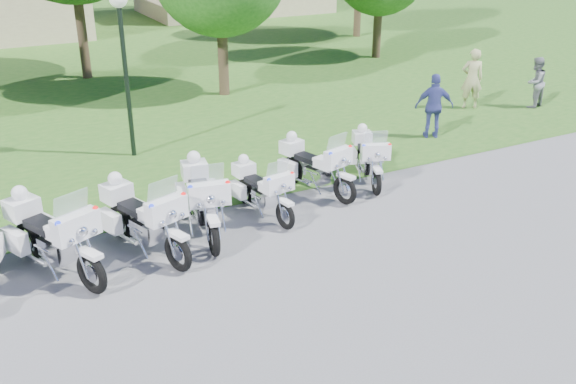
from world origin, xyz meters
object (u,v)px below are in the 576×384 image
motorcycle_5 (314,165)px  motorcycle_1 (51,235)px  motorcycle_2 (142,217)px  motorcycle_4 (261,188)px  bystander_a (472,79)px  motorcycle_3 (202,197)px  bystander_b (535,83)px  bystander_c (434,106)px  motorcycle_6 (368,156)px  lamp_post (122,33)px

motorcycle_5 → motorcycle_1: bearing=-6.2°
motorcycle_2 → motorcycle_1: bearing=-18.2°
motorcycle_4 → bystander_a: size_ratio=1.08×
motorcycle_3 → bystander_b: (12.74, 3.29, 0.10)m
motorcycle_4 → bystander_b: (11.38, 3.15, 0.23)m
motorcycle_2 → motorcycle_3: (1.31, 0.30, 0.01)m
motorcycle_2 → bystander_a: bearing=-178.6°
motorcycle_2 → bystander_c: bearing=177.7°
motorcycle_2 → motorcycle_6: (5.74, 0.96, -0.10)m
motorcycle_6 → bystander_a: bystander_a is taller
motorcycle_2 → bystander_a: size_ratio=1.27×
motorcycle_1 → lamp_post: lamp_post is taller
motorcycle_3 → motorcycle_5: motorcycle_3 is taller
motorcycle_6 → lamp_post: (-4.51, 4.26, 2.58)m
motorcycle_4 → motorcycle_6: size_ratio=1.01×
bystander_b → bystander_c: (-4.90, -0.88, 0.09)m
motorcycle_4 → bystander_a: (9.49, 4.04, 0.38)m
motorcycle_4 → motorcycle_6: 3.11m
bystander_b → motorcycle_4: bearing=1.2°
motorcycle_2 → bystander_b: 14.50m
motorcycle_4 → bystander_a: bystander_a is taller
motorcycle_1 → motorcycle_5: size_ratio=1.09×
motorcycle_6 → motorcycle_3: bearing=29.5°
motorcycle_1 → motorcycle_6: motorcycle_1 is taller
motorcycle_2 → bystander_a: (12.16, 4.48, 0.25)m
motorcycle_5 → lamp_post: 5.81m
motorcycle_6 → bystander_b: (8.31, 2.62, 0.21)m
motorcycle_4 → motorcycle_5: size_ratio=0.92×
motorcycle_4 → motorcycle_1: bearing=-2.4°
motorcycle_4 → bystander_c: (6.48, 2.27, 0.32)m
bystander_c → motorcycle_6: bearing=55.7°
bystander_a → bystander_c: 3.49m
bystander_a → motorcycle_6: bearing=57.8°
motorcycle_1 → bystander_c: size_ratio=1.36×
lamp_post → bystander_b: lamp_post is taller
bystander_b → motorcycle_5: bearing=0.7°
motorcycle_6 → motorcycle_2: bearing=30.5°
lamp_post → bystander_a: size_ratio=2.19×
motorcycle_3 → lamp_post: 5.51m
motorcycle_1 → motorcycle_6: (7.37, 0.98, -0.13)m
motorcycle_3 → motorcycle_6: motorcycle_3 is taller
motorcycle_2 → motorcycle_6: motorcycle_2 is taller
motorcycle_5 → motorcycle_4: bearing=2.7°
motorcycle_4 → bystander_a: 10.32m
bystander_a → bystander_b: bearing=-176.2°
motorcycle_6 → bystander_c: (3.41, 1.75, 0.30)m
motorcycle_1 → motorcycle_6: bearing=163.6°
motorcycle_2 → bystander_b: motorcycle_2 is taller
motorcycle_3 → motorcycle_2: bearing=23.1°
motorcycle_2 → bystander_b: bearing=175.5°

